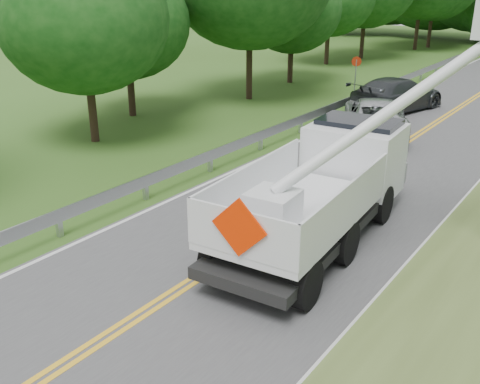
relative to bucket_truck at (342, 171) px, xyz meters
The scene contains 6 objects.
road 5.94m from the bucket_truck, 103.61° to the left, with size 7.20×96.00×0.03m.
guardrail 8.47m from the bucket_truck, 129.66° to the left, with size 0.18×48.00×0.77m.
bucket_truck is the anchor object (origin of this frame).
suv_silver 9.53m from the bucket_truck, 107.55° to the left, with size 2.49×5.41×1.50m, color silver.
suv_darkgrey 14.17m from the bucket_truck, 105.09° to the left, with size 2.23×5.48×1.59m, color #35393D.
stop_sign_permanent 15.17m from the bucket_truck, 113.30° to the left, with size 0.50×0.15×2.38m.
Camera 1 is at (6.70, -3.30, 6.05)m, focal length 40.73 mm.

